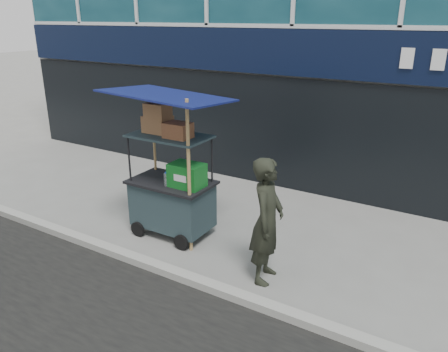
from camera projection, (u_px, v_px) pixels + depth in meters
The scene contains 4 objects.
ground at pixel (179, 269), 6.59m from camera, with size 80.00×80.00×0.00m, color slate.
curb at pixel (171, 272), 6.41m from camera, with size 80.00×0.18×0.12m, color #999991.
vendor_cart at pixel (172, 186), 7.36m from camera, with size 1.89×1.34×2.53m.
vendor_man at pixel (267, 221), 6.05m from camera, with size 0.67×0.44×1.84m, color black.
Camera 1 is at (3.54, -4.51, 3.60)m, focal length 35.00 mm.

